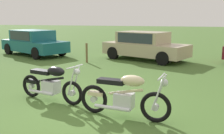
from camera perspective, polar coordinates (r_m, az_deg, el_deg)
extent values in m
plane|color=#476B2D|center=(6.24, -5.81, -9.06)|extent=(120.00, 120.00, 0.00)
torus|color=black|center=(6.37, -8.89, -5.79)|extent=(0.62, 0.22, 0.61)
torus|color=black|center=(7.28, -17.57, -4.06)|extent=(0.62, 0.22, 0.61)
cylinder|color=silver|center=(6.37, -8.89, -5.79)|extent=(0.16, 0.13, 0.14)
cylinder|color=silver|center=(7.28, -17.57, -4.06)|extent=(0.16, 0.13, 0.14)
cylinder|color=silver|center=(6.32, -8.05, -2.75)|extent=(0.27, 0.09, 0.75)
cylinder|color=silver|center=(6.18, -9.05, -3.09)|extent=(0.27, 0.09, 0.75)
cube|color=silver|center=(6.77, -13.43, -4.31)|extent=(0.45, 0.38, 0.32)
cylinder|color=black|center=(6.70, -13.31, -2.70)|extent=(0.75, 0.22, 0.22)
ellipsoid|color=black|center=(6.56, -12.42, -0.97)|extent=(0.56, 0.37, 0.24)
cube|color=black|center=(6.89, -15.41, -1.04)|extent=(0.64, 0.36, 0.10)
cube|color=black|center=(7.20, -17.31, -3.05)|extent=(0.39, 0.25, 0.08)
cylinder|color=silver|center=(6.15, -8.33, 0.08)|extent=(0.17, 0.63, 0.03)
sphere|color=silver|center=(6.14, -7.86, -1.07)|extent=(0.19, 0.19, 0.16)
cylinder|color=silver|center=(6.85, -15.65, -5.48)|extent=(0.80, 0.25, 0.08)
torus|color=black|center=(5.36, 9.70, -8.85)|extent=(0.66, 0.16, 0.65)
torus|color=black|center=(5.82, -4.06, -7.13)|extent=(0.66, 0.16, 0.65)
cylinder|color=silver|center=(5.36, 9.70, -8.85)|extent=(0.15, 0.11, 0.14)
cylinder|color=silver|center=(5.82, -4.06, -7.13)|extent=(0.15, 0.11, 0.14)
cylinder|color=silver|center=(5.34, 10.66, -5.30)|extent=(0.27, 0.06, 0.73)
cylinder|color=silver|center=(5.17, 10.24, -5.83)|extent=(0.27, 0.06, 0.73)
cube|color=silver|center=(5.53, 2.73, -7.51)|extent=(0.43, 0.34, 0.32)
cylinder|color=beige|center=(5.46, 3.04, -5.55)|extent=(0.77, 0.14, 0.22)
ellipsoid|color=beige|center=(5.34, 4.59, -3.08)|extent=(0.54, 0.31, 0.24)
cube|color=black|center=(5.52, -0.17, -3.22)|extent=(0.62, 0.30, 0.10)
cube|color=beige|center=(5.75, -3.54, -5.88)|extent=(0.38, 0.22, 0.08)
cylinder|color=silver|center=(5.16, 11.01, -2.11)|extent=(0.10, 0.64, 0.03)
sphere|color=silver|center=(5.18, 11.62, -3.46)|extent=(0.18, 0.18, 0.16)
cylinder|color=silver|center=(5.51, -0.04, -9.10)|extent=(0.80, 0.16, 0.08)
cube|color=#19606B|center=(15.37, -16.96, 4.60)|extent=(4.63, 3.36, 0.60)
cube|color=#19606B|center=(15.45, -17.38, 6.77)|extent=(2.80, 2.41, 0.60)
cube|color=#2D3842|center=(15.45, -17.39, 6.84)|extent=(2.49, 2.30, 0.48)
cylinder|color=black|center=(14.70, -11.18, 3.69)|extent=(0.67, 0.46, 0.64)
cylinder|color=black|center=(13.75, -16.58, 2.96)|extent=(0.67, 0.46, 0.64)
cylinder|color=black|center=(17.04, -17.19, 4.39)|extent=(0.67, 0.46, 0.64)
cylinder|color=black|center=(16.24, -22.11, 3.77)|extent=(0.67, 0.46, 0.64)
cube|color=#BCAD8C|center=(13.14, 7.45, 3.98)|extent=(4.63, 3.25, 0.60)
cube|color=#BCAD8C|center=(13.16, 6.95, 6.54)|extent=(2.78, 2.36, 0.60)
cube|color=#2D3842|center=(13.16, 6.95, 6.62)|extent=(2.47, 2.26, 0.48)
cylinder|color=black|center=(13.23, 14.63, 2.76)|extent=(0.68, 0.45, 0.64)
cylinder|color=black|center=(11.76, 11.30, 1.91)|extent=(0.68, 0.45, 0.64)
cylinder|color=black|center=(14.63, 4.30, 3.84)|extent=(0.68, 0.45, 0.64)
cylinder|color=black|center=(13.32, 0.26, 3.16)|extent=(0.68, 0.45, 0.64)
cylinder|color=brown|center=(12.28, -5.68, 3.15)|extent=(0.10, 0.10, 0.94)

